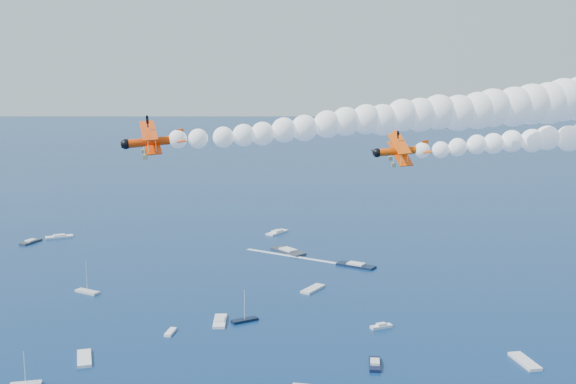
# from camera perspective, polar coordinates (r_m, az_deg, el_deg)

# --- Properties ---
(biplane_lead) EXTENTS (9.73, 11.56, 8.31)m
(biplane_lead) POSITION_cam_1_polar(r_m,az_deg,el_deg) (101.29, 9.09, 3.28)
(biplane_lead) COLOR #E64904
(biplane_trail) EXTENTS (10.18, 11.50, 7.14)m
(biplane_trail) POSITION_cam_1_polar(r_m,az_deg,el_deg) (86.63, -10.66, 3.99)
(biplane_trail) COLOR #E23904
(smoke_trail_trail) EXTENTS (70.87, 49.95, 11.85)m
(smoke_trail_trail) POSITION_cam_1_polar(r_m,az_deg,el_deg) (94.38, 10.62, 6.07)
(smoke_trail_trail) COLOR white
(spectator_boats) EXTENTS (231.43, 185.48, 0.70)m
(spectator_boats) POSITION_cam_1_polar(r_m,az_deg,el_deg) (204.85, 1.46, -8.90)
(spectator_boats) COLOR white
(spectator_boats) RESTS_ON ground
(boat_wakes) EXTENTS (173.09, 187.72, 0.04)m
(boat_wakes) POSITION_cam_1_polar(r_m,az_deg,el_deg) (198.19, 1.60, -9.65)
(boat_wakes) COLOR white
(boat_wakes) RESTS_ON ground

